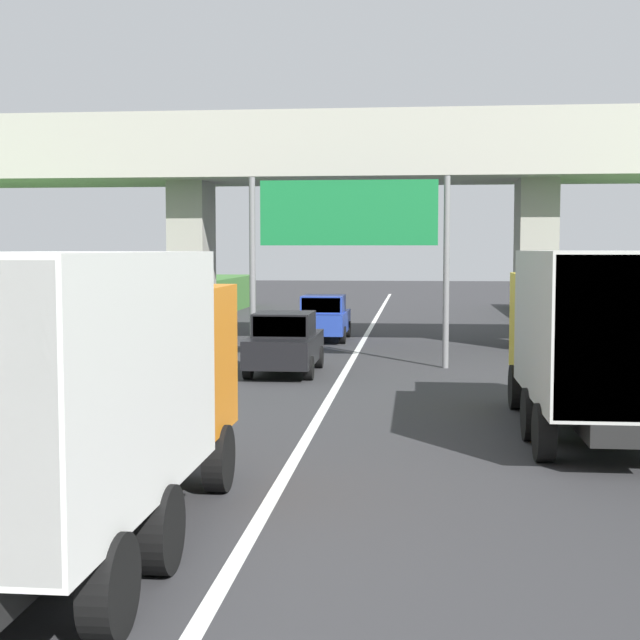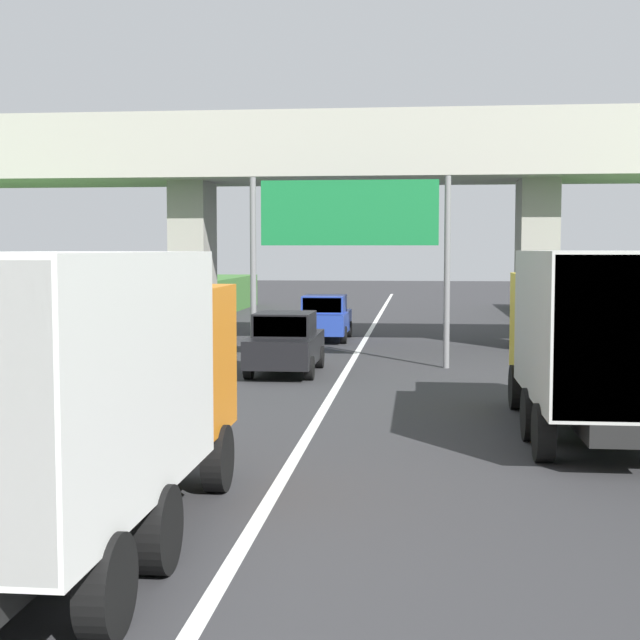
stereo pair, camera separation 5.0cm
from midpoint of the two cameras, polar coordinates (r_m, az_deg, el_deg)
The scene contains 8 objects.
lane_centre_stripe at distance 27.23m, azimuth 1.78°, elevation -2.95°, with size 0.20×89.90×0.01m, color white.
overpass_bridge at distance 33.33m, azimuth 2.62°, elevation 8.94°, with size 40.00×4.80×8.08m.
overhead_highway_sign at distance 27.31m, azimuth 1.85°, elevation 5.77°, with size 5.88×0.18×5.58m.
truck_yellow at distance 17.90m, azimuth 16.15°, elevation -0.73°, with size 2.44×7.30×3.44m.
truck_orange at distance 10.89m, azimuth -14.41°, elevation -3.88°, with size 2.44×7.30×3.44m.
car_blue at distance 35.38m, azimuth 0.33°, elevation 0.13°, with size 1.86×4.10×1.72m.
car_black at distance 25.93m, azimuth -2.07°, elevation -1.42°, with size 1.86×4.10×1.72m.
construction_barrel_3 at distance 21.71m, azimuth -17.81°, elevation -3.81°, with size 0.57×0.57×0.90m.
Camera 2 is at (2.03, -1.98, 3.47)m, focal length 52.25 mm.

